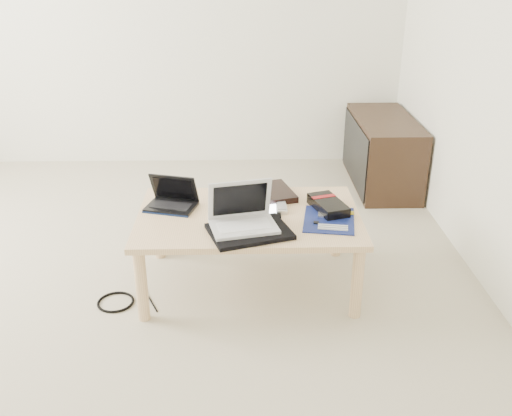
{
  "coord_description": "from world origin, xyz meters",
  "views": [
    {
      "loc": [
        0.76,
        -2.47,
        1.6
      ],
      "look_at": [
        0.82,
        0.08,
        0.43
      ],
      "focal_mm": 40.0,
      "sensor_mm": 36.0,
      "label": 1
    }
  ],
  "objects_px": {
    "white_laptop": "(242,217)",
    "gpu_box": "(328,205)",
    "coffee_table": "(249,223)",
    "netbook": "(172,201)",
    "media_cabinet": "(382,152)"
  },
  "relations": [
    {
      "from": "media_cabinet",
      "to": "white_laptop",
      "type": "bearing_deg",
      "value": -123.56
    },
    {
      "from": "gpu_box",
      "to": "netbook",
      "type": "bearing_deg",
      "value": 175.59
    },
    {
      "from": "coffee_table",
      "to": "netbook",
      "type": "bearing_deg",
      "value": 165.73
    },
    {
      "from": "white_laptop",
      "to": "gpu_box",
      "type": "height_order",
      "value": "white_laptop"
    },
    {
      "from": "media_cabinet",
      "to": "white_laptop",
      "type": "distance_m",
      "value": 1.85
    },
    {
      "from": "white_laptop",
      "to": "coffee_table",
      "type": "bearing_deg",
      "value": 79.54
    },
    {
      "from": "white_laptop",
      "to": "gpu_box",
      "type": "distance_m",
      "value": 0.48
    },
    {
      "from": "netbook",
      "to": "gpu_box",
      "type": "height_order",
      "value": "netbook"
    },
    {
      "from": "media_cabinet",
      "to": "gpu_box",
      "type": "xyz_separation_m",
      "value": [
        -0.59,
        -1.33,
        0.18
      ]
    },
    {
      "from": "coffee_table",
      "to": "white_laptop",
      "type": "bearing_deg",
      "value": -100.46
    },
    {
      "from": "coffee_table",
      "to": "gpu_box",
      "type": "distance_m",
      "value": 0.41
    },
    {
      "from": "media_cabinet",
      "to": "gpu_box",
      "type": "distance_m",
      "value": 1.46
    },
    {
      "from": "media_cabinet",
      "to": "netbook",
      "type": "height_order",
      "value": "netbook"
    },
    {
      "from": "media_cabinet",
      "to": "netbook",
      "type": "distance_m",
      "value": 1.88
    },
    {
      "from": "netbook",
      "to": "white_laptop",
      "type": "bearing_deg",
      "value": -36.38
    }
  ]
}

